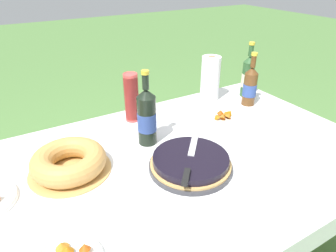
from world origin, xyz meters
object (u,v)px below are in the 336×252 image
Objects in this scene: serving_knife at (190,160)px; cider_bottle_green at (248,76)px; cup_stack at (132,98)px; cider_bottle_amber at (250,86)px; juice_bottle_red at (147,117)px; paper_towel_roll at (210,78)px; berry_tart at (191,163)px; bundt_cake at (69,162)px; snack_plate_right at (225,118)px.

serving_knife is 0.91× the size of cider_bottle_green.
cider_bottle_amber is (0.66, -0.16, -0.01)m from cup_stack.
cup_stack is 0.74× the size of juice_bottle_red.
paper_towel_roll is at bearing 2.05° from cup_stack.
juice_bottle_red is at bearing 102.37° from berry_tart.
cider_bottle_green is (1.13, 0.22, 0.08)m from bundt_cake.
paper_towel_roll reaches higher than berry_tart.
berry_tart is 0.85m from cider_bottle_green.
serving_knife is at bearing -82.32° from juice_bottle_red.
serving_knife is 0.75m from cider_bottle_amber.
cider_bottle_green is at bearing -16.06° from serving_knife.
bundt_cake is 1.06× the size of cider_bottle_amber.
cider_bottle_green is at bearing 32.12° from berry_tart.
cider_bottle_amber is 0.88× the size of juice_bottle_red.
bundt_cake is 1.23× the size of paper_towel_roll.
juice_bottle_red is 0.46m from snack_plate_right.
cup_stack is 0.24m from juice_bottle_red.
serving_knife is (-0.02, -0.02, 0.04)m from berry_tart.
cider_bottle_amber reaches higher than snack_plate_right.
juice_bottle_red is at bearing 178.97° from snack_plate_right.
cider_bottle_amber is at bearing 6.62° from juice_bottle_red.
bundt_cake is 1.39× the size of snack_plate_right.
snack_plate_right is at bearing -30.62° from cup_stack.
cider_bottle_green reaches higher than serving_knife.
bundt_cake reaches higher than berry_tart.
berry_tart is at bearing -147.88° from cider_bottle_green.
cider_bottle_amber reaches higher than serving_knife.
serving_knife is 1.14× the size of paper_towel_roll.
cider_bottle_amber is at bearing 6.42° from bundt_cake.
paper_towel_roll is at bearing 69.88° from snack_plate_right.
cider_bottle_green reaches higher than snack_plate_right.
berry_tart is 0.98× the size of juice_bottle_red.
juice_bottle_red is (-0.06, 0.26, 0.10)m from berry_tart.
cider_bottle_green is 0.96× the size of juice_bottle_red.
paper_towel_roll reaches higher than cup_stack.
bundt_cake is at bearing -145.17° from cup_stack.
berry_tart is 1.12× the size of serving_knife.
serving_knife is 0.53m from cup_stack.
cup_stack is 0.68m from cider_bottle_amber.
cider_bottle_amber is at bearing -13.38° from cup_stack.
cup_stack is (-0.01, 0.52, 0.06)m from serving_knife.
cup_stack is 0.74m from cider_bottle_green.
paper_towel_roll is at bearing 25.14° from juice_bottle_red.
bundt_cake is at bearing -173.58° from cider_bottle_amber.
cider_bottle_green is 0.39m from snack_plate_right.
cider_bottle_amber reaches higher than paper_towel_roll.
cider_bottle_amber is 0.28m from snack_plate_right.
cider_bottle_amber is 1.16× the size of paper_towel_roll.
juice_bottle_red is 1.48× the size of snack_plate_right.
bundt_cake is 0.81m from snack_plate_right.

